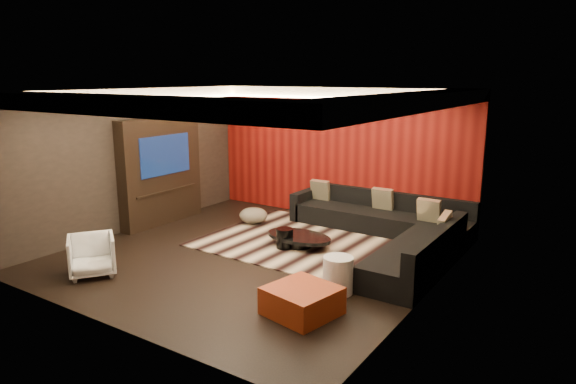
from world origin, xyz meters
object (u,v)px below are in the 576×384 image
Objects in this scene: white_side_table at (338,275)px; armchair at (92,255)px; orange_ottoman at (302,301)px; sectional_sofa at (392,231)px; coffee_table at (299,241)px; drum_stool at (285,238)px.

armchair is at bearing -157.01° from white_side_table.
orange_ottoman is 3.28m from sectional_sofa.
sectional_sofa is at bearing 94.34° from white_side_table.
orange_ottoman is at bearing -56.97° from coffee_table.
armchair reaches higher than drum_stool.
white_side_table is at bearing -85.66° from sectional_sofa.
armchair reaches higher than white_side_table.
coffee_table is 1.56× the size of orange_ottoman.
coffee_table is 2.37× the size of white_side_table.
armchair is 0.19× the size of sectional_sofa.
armchair is at bearing -124.76° from coffee_table.
armchair is (-3.50, -1.49, 0.05)m from white_side_table.
sectional_sofa is at bearing 40.28° from drum_stool.
drum_stool reaches higher than orange_ottoman.
sectional_sofa is (-0.18, 2.44, -0.00)m from white_side_table.
orange_ottoman is 0.22× the size of sectional_sofa.
drum_stool is (-0.17, -0.21, 0.07)m from coffee_table.
drum_stool is at bearing 0.86° from armchair.
coffee_table is at bearing 0.53° from armchair.
orange_ottoman is (-0.08, -0.84, -0.09)m from white_side_table.
sectional_sofa is (1.50, 1.27, 0.06)m from drum_stool.
orange_ottoman is at bearing -44.10° from armchair.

